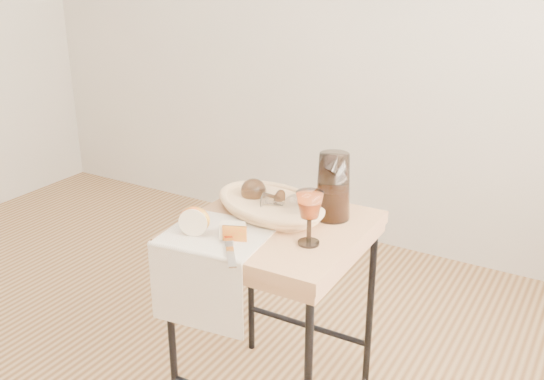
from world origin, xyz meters
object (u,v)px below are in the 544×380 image
Objects in this scene: bread_basket at (271,207)px; pitcher at (333,186)px; wine_goblet at (309,218)px; goblet_lying_b at (282,204)px; goblet_lying_a at (265,194)px; table_knife at (229,243)px; apple_half at (195,220)px; tea_towel at (217,234)px; side_table at (275,319)px.

pitcher is at bearing 38.81° from bread_basket.
goblet_lying_b is at bearing 143.40° from wine_goblet.
bread_basket is at bearing 159.52° from goblet_lying_a.
table_knife is (-0.16, -0.34, -0.09)m from pitcher.
apple_half is (-0.32, -0.11, -0.03)m from wine_goblet.
tea_towel is at bearing 90.63° from goblet_lying_a.
apple_half is at bearing -109.03° from pitcher.
wine_goblet is (0.24, -0.15, 0.03)m from goblet_lying_a.
goblet_lying_b is (0.05, -0.02, 0.03)m from bread_basket.
bread_basket is 2.62× the size of goblet_lying_a.
pitcher is 0.21m from wine_goblet.
goblet_lying_a is 0.23m from pitcher.
wine_goblet is at bearing 88.40° from table_knife.
pitcher is at bearing -160.04° from goblet_lying_a.
tea_towel is at bearing -85.79° from bread_basket.
goblet_lying_b is 0.50× the size of pitcher.
side_table is 1.91× the size of bread_basket.
goblet_lying_a is at bearing 49.59° from apple_half.
side_table is 0.38m from bread_basket.
goblet_lying_b is (-0.00, 0.04, 0.39)m from side_table.
table_knife is at bearing -32.60° from apple_half.
pitcher reaches higher than goblet_lying_b.
tea_towel is at bearing -126.19° from goblet_lying_b.
goblet_lying_b is 0.19m from wine_goblet.
goblet_lying_b is (0.09, -0.04, -0.00)m from goblet_lying_a.
table_knife is (-0.03, -0.20, 0.36)m from side_table.
wine_goblet is at bearing 153.73° from goblet_lying_a.
side_table is 2.72× the size of pitcher.
tea_towel is at bearing -125.65° from side_table.
goblet_lying_b is at bearing 162.45° from goblet_lying_a.
wine_goblet is at bearing -15.02° from bread_basket.
goblet_lying_a is at bearing 147.65° from wine_goblet.
pitcher is (0.24, 0.29, 0.10)m from tea_towel.
side_table is 2.28× the size of tea_towel.
table_knife is at bearing -40.38° from tea_towel.
tea_towel is 1.19× the size of pitcher.
side_table is 7.46× the size of apple_half.
wine_goblet reaches higher than tea_towel.
wine_goblet reaches higher than goblet_lying_a.
side_table is at bearing -109.79° from pitcher.
wine_goblet is (0.21, -0.13, 0.06)m from bread_basket.
pitcher is 2.74× the size of apple_half.
apple_half is (-0.30, -0.32, -0.06)m from pitcher.
goblet_lying_b is at bearing 30.42° from apple_half.
pitcher is (0.22, 0.05, 0.05)m from goblet_lying_a.
goblet_lying_a is at bearing 171.60° from bread_basket.
wine_goblet is (0.15, -0.11, 0.03)m from goblet_lying_b.
pitcher is (0.18, 0.07, 0.08)m from bread_basket.
side_table is at bearing -94.73° from goblet_lying_b.
side_table is 4.23× the size of wine_goblet.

